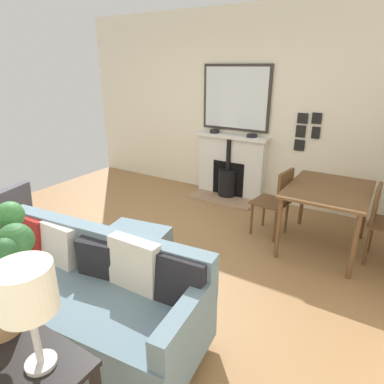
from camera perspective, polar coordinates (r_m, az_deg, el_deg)
name	(u,v)px	position (r m, az deg, el deg)	size (l,w,h in m)	color
ground_plane	(127,260)	(3.84, -11.14, -11.38)	(5.14, 5.58, 0.01)	olive
wall_left	(232,106)	(5.43, 6.85, 14.43)	(0.12, 5.58, 2.84)	silver
fireplace	(230,170)	(5.42, 6.55, 3.85)	(0.59, 1.20, 1.01)	#9E7A5B
mirror_over_mantel	(236,98)	(5.29, 7.55, 15.75)	(0.04, 1.10, 0.98)	#2D2823
mantel_bowl_near	(215,131)	(5.42, 3.90, 10.43)	(0.15, 0.15, 0.05)	black
mantel_bowl_far	(252,136)	(5.16, 10.24, 9.55)	(0.16, 0.16, 0.04)	black
sofa	(84,293)	(2.82, -18.03, -16.17)	(0.97, 2.05, 0.85)	#B2B2B7
ottoman	(133,246)	(3.59, -10.18, -9.22)	(0.72, 0.75, 0.39)	#B2B2B7
armchair_accent	(0,220)	(4.18, -30.18, -4.24)	(0.78, 0.71, 0.83)	#4C3321
table_lamp_far_end	(26,292)	(1.59, -26.68, -15.19)	(0.25, 0.25, 0.52)	#B2B2B7
dining_table	(328,196)	(4.01, 22.36, -0.59)	(1.09, 0.86, 0.75)	brown
dining_chair_near_fireplace	(277,198)	(4.17, 14.47, -1.01)	(0.45, 0.45, 0.88)	brown
dining_chair_by_back_wall	(383,218)	(4.03, 30.00, -3.97)	(0.41, 0.41, 0.86)	brown
photo_gallery_row	(306,130)	(5.00, 19.08, 10.09)	(0.02, 0.33, 0.55)	black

